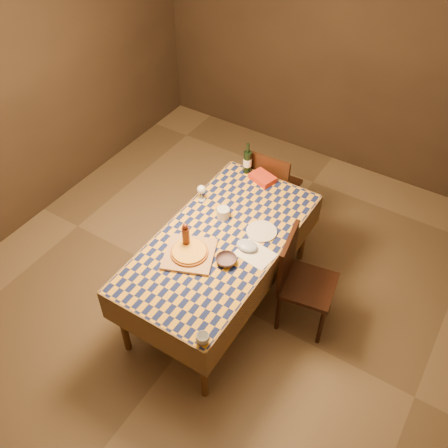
{
  "coord_description": "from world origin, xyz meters",
  "views": [
    {
      "loc": [
        1.48,
        -2.31,
        3.61
      ],
      "look_at": [
        0.0,
        0.05,
        0.9
      ],
      "focal_mm": 40.0,
      "sensor_mm": 36.0,
      "label": 1
    }
  ],
  "objects_px": {
    "dining_table": "(221,246)",
    "chair_far": "(272,185)",
    "wine_bottle": "(247,161)",
    "white_plate": "(262,231)",
    "chair_right": "(299,277)",
    "pizza": "(189,252)",
    "cutting_board": "(189,254)",
    "bowl": "(226,260)"
  },
  "relations": [
    {
      "from": "white_plate",
      "to": "wine_bottle",
      "type": "bearing_deg",
      "value": 128.74
    },
    {
      "from": "bowl",
      "to": "white_plate",
      "type": "xyz_separation_m",
      "value": [
        0.07,
        0.43,
        -0.02
      ]
    },
    {
      "from": "cutting_board",
      "to": "bowl",
      "type": "xyz_separation_m",
      "value": [
        0.28,
        0.09,
        0.01
      ]
    },
    {
      "from": "dining_table",
      "to": "chair_right",
      "type": "xyz_separation_m",
      "value": [
        0.63,
        0.19,
        -0.17
      ]
    },
    {
      "from": "dining_table",
      "to": "wine_bottle",
      "type": "relative_size",
      "value": 6.05
    },
    {
      "from": "dining_table",
      "to": "chair_far",
      "type": "height_order",
      "value": "chair_far"
    },
    {
      "from": "bowl",
      "to": "white_plate",
      "type": "height_order",
      "value": "bowl"
    },
    {
      "from": "bowl",
      "to": "wine_bottle",
      "type": "xyz_separation_m",
      "value": [
        -0.43,
        1.04,
        0.09
      ]
    },
    {
      "from": "dining_table",
      "to": "pizza",
      "type": "relative_size",
      "value": 5.35
    },
    {
      "from": "chair_right",
      "to": "cutting_board",
      "type": "bearing_deg",
      "value": -148.52
    },
    {
      "from": "cutting_board",
      "to": "wine_bottle",
      "type": "bearing_deg",
      "value": 97.44
    },
    {
      "from": "dining_table",
      "to": "cutting_board",
      "type": "bearing_deg",
      "value": -112.89
    },
    {
      "from": "bowl",
      "to": "white_plate",
      "type": "distance_m",
      "value": 0.43
    },
    {
      "from": "pizza",
      "to": "white_plate",
      "type": "relative_size",
      "value": 1.4
    },
    {
      "from": "dining_table",
      "to": "wine_bottle",
      "type": "height_order",
      "value": "wine_bottle"
    },
    {
      "from": "white_plate",
      "to": "chair_right",
      "type": "distance_m",
      "value": 0.47
    },
    {
      "from": "dining_table",
      "to": "wine_bottle",
      "type": "xyz_separation_m",
      "value": [
        -0.26,
        0.86,
        0.19
      ]
    },
    {
      "from": "cutting_board",
      "to": "bowl",
      "type": "relative_size",
      "value": 2.34
    },
    {
      "from": "cutting_board",
      "to": "pizza",
      "type": "bearing_deg",
      "value": 180.0
    },
    {
      "from": "pizza",
      "to": "chair_far",
      "type": "height_order",
      "value": "chair_far"
    },
    {
      "from": "dining_table",
      "to": "chair_right",
      "type": "distance_m",
      "value": 0.68
    },
    {
      "from": "cutting_board",
      "to": "chair_right",
      "type": "height_order",
      "value": "chair_right"
    },
    {
      "from": "white_plate",
      "to": "chair_right",
      "type": "height_order",
      "value": "chair_right"
    },
    {
      "from": "pizza",
      "to": "bowl",
      "type": "height_order",
      "value": "pizza"
    },
    {
      "from": "white_plate",
      "to": "pizza",
      "type": "bearing_deg",
      "value": -124.01
    },
    {
      "from": "chair_right",
      "to": "pizza",
      "type": "bearing_deg",
      "value": -148.52
    },
    {
      "from": "wine_bottle",
      "to": "pizza",
      "type": "bearing_deg",
      "value": -82.56
    },
    {
      "from": "bowl",
      "to": "chair_far",
      "type": "height_order",
      "value": "chair_far"
    },
    {
      "from": "white_plate",
      "to": "dining_table",
      "type": "bearing_deg",
      "value": -133.53
    },
    {
      "from": "pizza",
      "to": "wine_bottle",
      "type": "distance_m",
      "value": 1.14
    },
    {
      "from": "cutting_board",
      "to": "bowl",
      "type": "bearing_deg",
      "value": 17.34
    },
    {
      "from": "white_plate",
      "to": "chair_far",
      "type": "height_order",
      "value": "chair_far"
    },
    {
      "from": "wine_bottle",
      "to": "chair_far",
      "type": "relative_size",
      "value": 0.33
    },
    {
      "from": "wine_bottle",
      "to": "chair_far",
      "type": "xyz_separation_m",
      "value": [
        0.16,
        0.22,
        -0.36
      ]
    },
    {
      "from": "cutting_board",
      "to": "chair_far",
      "type": "bearing_deg",
      "value": 89.52
    },
    {
      "from": "wine_bottle",
      "to": "dining_table",
      "type": "bearing_deg",
      "value": -73.18
    },
    {
      "from": "bowl",
      "to": "wine_bottle",
      "type": "distance_m",
      "value": 1.13
    },
    {
      "from": "dining_table",
      "to": "cutting_board",
      "type": "distance_m",
      "value": 0.3
    },
    {
      "from": "chair_right",
      "to": "bowl",
      "type": "bearing_deg",
      "value": -141.6
    },
    {
      "from": "bowl",
      "to": "pizza",
      "type": "bearing_deg",
      "value": -162.66
    },
    {
      "from": "wine_bottle",
      "to": "chair_right",
      "type": "distance_m",
      "value": 1.17
    },
    {
      "from": "wine_bottle",
      "to": "white_plate",
      "type": "bearing_deg",
      "value": -51.26
    }
  ]
}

